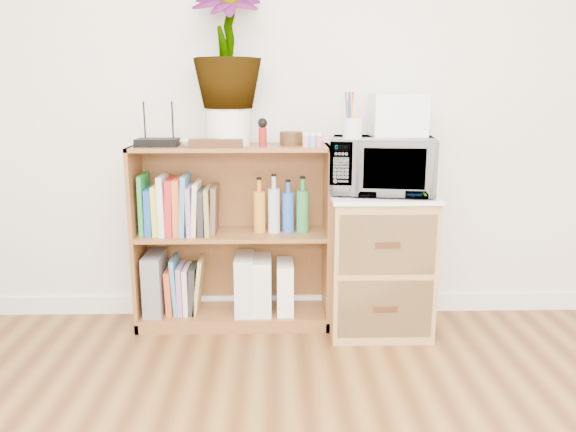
{
  "coord_description": "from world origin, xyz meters",
  "views": [
    {
      "loc": [
        -0.13,
        -0.73,
        1.23
      ],
      "look_at": [
        -0.07,
        1.95,
        0.62
      ],
      "focal_mm": 35.0,
      "sensor_mm": 36.0,
      "label": 1
    }
  ],
  "objects": [
    {
      "name": "potted_plant",
      "position": [
        -0.36,
        2.12,
        1.43
      ],
      "size": [
        0.34,
        0.34,
        0.6
      ],
      "primitive_type": "imported",
      "color": "#306B2B",
      "rests_on": "plant_pot"
    },
    {
      "name": "paint_jars",
      "position": [
        0.06,
        2.01,
        0.98
      ],
      "size": [
        0.1,
        0.04,
        0.05
      ],
      "primitive_type": "cube",
      "color": "#CA707E",
      "rests_on": "bookshelf"
    },
    {
      "name": "router",
      "position": [
        -0.71,
        2.08,
        0.97
      ],
      "size": [
        0.21,
        0.14,
        0.04
      ],
      "primitive_type": "cube",
      "color": "black",
      "rests_on": "bookshelf"
    },
    {
      "name": "magazine_holder_mid",
      "position": [
        -0.2,
        2.09,
        0.22
      ],
      "size": [
        0.09,
        0.23,
        0.29
      ],
      "primitive_type": "cube",
      "color": "white",
      "rests_on": "bookshelf"
    },
    {
      "name": "kokeshi_doll",
      "position": [
        -0.19,
        2.06,
        1.0
      ],
      "size": [
        0.04,
        0.04,
        0.09
      ],
      "primitive_type": "cylinder",
      "color": "maroon",
      "rests_on": "bookshelf"
    },
    {
      "name": "cookbooks",
      "position": [
        -0.62,
        2.1,
        0.63
      ],
      "size": [
        0.39,
        0.2,
        0.31
      ],
      "color": "#228238",
      "rests_on": "bookshelf"
    },
    {
      "name": "plant_pot",
      "position": [
        -0.36,
        2.12,
        1.04
      ],
      "size": [
        0.21,
        0.21,
        0.18
      ],
      "primitive_type": "cylinder",
      "color": "white",
      "rests_on": "bookshelf"
    },
    {
      "name": "magazine_holder_left",
      "position": [
        -0.29,
        2.09,
        0.22
      ],
      "size": [
        0.1,
        0.25,
        0.31
      ],
      "primitive_type": "cube",
      "color": "silver",
      "rests_on": "bookshelf"
    },
    {
      "name": "white_bowl",
      "position": [
        -0.53,
        2.07,
        0.97
      ],
      "size": [
        0.13,
        0.13,
        0.03
      ],
      "primitive_type": "imported",
      "color": "white",
      "rests_on": "bookshelf"
    },
    {
      "name": "microwave",
      "position": [
        0.4,
        2.02,
        0.86
      ],
      "size": [
        0.54,
        0.41,
        0.28
      ],
      "primitive_type": "imported",
      "rotation": [
        0.0,
        0.0,
        -0.16
      ],
      "color": "silver",
      "rests_on": "wicker_unit"
    },
    {
      "name": "skirting_board",
      "position": [
        0.0,
        2.24,
        0.05
      ],
      "size": [
        4.0,
        0.02,
        0.1
      ],
      "primitive_type": "cube",
      "color": "white",
      "rests_on": "ground"
    },
    {
      "name": "trinket_box",
      "position": [
        -0.41,
        2.0,
        0.97
      ],
      "size": [
        0.26,
        0.06,
        0.04
      ],
      "primitive_type": "cube",
      "color": "#321C0D",
      "rests_on": "bookshelf"
    },
    {
      "name": "liquor_bottles",
      "position": [
        -0.1,
        2.1,
        0.64
      ],
      "size": [
        0.29,
        0.07,
        0.29
      ],
      "color": "orange",
      "rests_on": "bookshelf"
    },
    {
      "name": "lower_books",
      "position": [
        -0.61,
        2.1,
        0.2
      ],
      "size": [
        0.2,
        0.19,
        0.3
      ],
      "color": "#C54522",
      "rests_on": "bookshelf"
    },
    {
      "name": "bookshelf",
      "position": [
        -0.35,
        2.1,
        0.47
      ],
      "size": [
        1.0,
        0.3,
        0.95
      ],
      "primitive_type": "cube",
      "color": "brown",
      "rests_on": "ground"
    },
    {
      "name": "small_appliance",
      "position": [
        0.49,
        2.1,
        1.1
      ],
      "size": [
        0.26,
        0.22,
        0.21
      ],
      "primitive_type": "cube",
      "color": "white",
      "rests_on": "microwave"
    },
    {
      "name": "pen_cup",
      "position": [
        0.24,
        1.95,
        1.04
      ],
      "size": [
        0.09,
        0.09,
        0.1
      ],
      "primitive_type": "cylinder",
      "color": "silver",
      "rests_on": "microwave"
    },
    {
      "name": "file_box",
      "position": [
        -0.76,
        2.1,
        0.23
      ],
      "size": [
        0.1,
        0.25,
        0.32
      ],
      "primitive_type": "cube",
      "color": "slate",
      "rests_on": "bookshelf"
    },
    {
      "name": "wooden_bowl",
      "position": [
        -0.05,
        2.11,
        0.98
      ],
      "size": [
        0.12,
        0.12,
        0.07
      ],
      "primitive_type": "cylinder",
      "color": "#3A2110",
      "rests_on": "bookshelf"
    },
    {
      "name": "wicker_unit",
      "position": [
        0.4,
        2.02,
        0.35
      ],
      "size": [
        0.5,
        0.45,
        0.7
      ],
      "primitive_type": "cube",
      "color": "#9E7542",
      "rests_on": "ground"
    },
    {
      "name": "magazine_holder_right",
      "position": [
        -0.08,
        2.09,
        0.2
      ],
      "size": [
        0.09,
        0.22,
        0.27
      ],
      "primitive_type": "cube",
      "color": "white",
      "rests_on": "bookshelf"
    }
  ]
}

